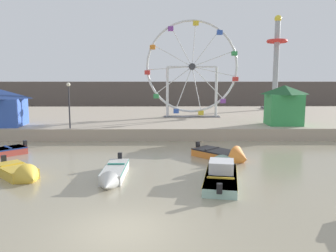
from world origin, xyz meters
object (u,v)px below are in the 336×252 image
at_px(promenade_lamp_far, 69,98).
at_px(motorboat_orange_hull, 226,155).
at_px(motorboat_mustard_yellow, 20,173).
at_px(drop_tower_steel_tower, 276,63).
at_px(carnival_booth_blue_tent, 1,107).
at_px(motorboat_seafoam, 222,171).
at_px(carnival_booth_green_kiosk, 284,104).
at_px(motorboat_pale_grey, 113,175).
at_px(ferris_wheel_white_frame, 192,69).

bearing_deg(promenade_lamp_far, motorboat_orange_hull, -30.23).
xyz_separation_m(motorboat_orange_hull, motorboat_mustard_yellow, (-11.42, -3.93, 0.02)).
distance_m(drop_tower_steel_tower, promenade_lamp_far, 28.27).
bearing_deg(carnival_booth_blue_tent, motorboat_seafoam, -39.83).
relative_size(drop_tower_steel_tower, carnival_booth_green_kiosk, 3.45).
height_order(motorboat_orange_hull, motorboat_pale_grey, motorboat_orange_hull).
bearing_deg(carnival_booth_green_kiosk, drop_tower_steel_tower, 76.55).
relative_size(motorboat_mustard_yellow, promenade_lamp_far, 0.95).
height_order(ferris_wheel_white_frame, carnival_booth_blue_tent, ferris_wheel_white_frame).
relative_size(drop_tower_steel_tower, carnival_booth_blue_tent, 2.91).
relative_size(motorboat_orange_hull, motorboat_seafoam, 0.63).
bearing_deg(ferris_wheel_white_frame, carnival_booth_blue_tent, -159.26).
bearing_deg(drop_tower_steel_tower, ferris_wheel_white_frame, -143.26).
bearing_deg(motorboat_mustard_yellow, drop_tower_steel_tower, 96.72).
distance_m(motorboat_seafoam, drop_tower_steel_tower, 30.49).
distance_m(motorboat_seafoam, carnival_booth_blue_tent, 21.15).
bearing_deg(ferris_wheel_white_frame, motorboat_pale_grey, -106.23).
distance_m(motorboat_orange_hull, motorboat_seafoam, 3.85).
distance_m(motorboat_mustard_yellow, motorboat_seafoam, 10.51).
bearing_deg(motorboat_pale_grey, motorboat_seafoam, 96.19).
distance_m(motorboat_orange_hull, drop_tower_steel_tower, 26.81).
distance_m(drop_tower_steel_tower, carnival_booth_blue_tent, 32.84).
bearing_deg(promenade_lamp_far, motorboat_mustard_yellow, -88.31).
height_order(motorboat_orange_hull, carnival_booth_green_kiosk, carnival_booth_green_kiosk).
bearing_deg(carnival_booth_blue_tent, motorboat_pale_grey, -52.28).
relative_size(motorboat_seafoam, ferris_wheel_white_frame, 0.60).
xyz_separation_m(motorboat_orange_hull, drop_tower_steel_tower, (10.73, 23.63, 6.72)).
xyz_separation_m(motorboat_mustard_yellow, carnival_booth_blue_tent, (-6.64, 12.35, 2.37)).
distance_m(motorboat_mustard_yellow, drop_tower_steel_tower, 35.99).
bearing_deg(motorboat_pale_grey, motorboat_mustard_yellow, -92.98).
xyz_separation_m(motorboat_pale_grey, drop_tower_steel_tower, (17.29, 27.89, 6.71)).
xyz_separation_m(motorboat_pale_grey, promenade_lamp_far, (-5.18, 11.10, 3.20)).
relative_size(motorboat_mustard_yellow, motorboat_seafoam, 0.59).
xyz_separation_m(carnival_booth_blue_tent, promenade_lamp_far, (6.32, -1.58, 0.82)).
bearing_deg(drop_tower_steel_tower, carnival_booth_blue_tent, -152.15).
bearing_deg(ferris_wheel_white_frame, motorboat_orange_hull, -86.22).
distance_m(ferris_wheel_white_frame, drop_tower_steel_tower, 14.64).
bearing_deg(ferris_wheel_white_frame, carnival_booth_green_kiosk, -38.92).
distance_m(carnival_booth_green_kiosk, promenade_lamp_far, 18.52).
relative_size(motorboat_orange_hull, carnival_booth_green_kiosk, 1.09).
bearing_deg(carnival_booth_green_kiosk, carnival_booth_blue_tent, -177.63).
bearing_deg(ferris_wheel_white_frame, promenade_lamp_far, -143.19).
bearing_deg(motorboat_seafoam, ferris_wheel_white_frame, 11.36).
xyz_separation_m(motorboat_orange_hull, motorboat_pale_grey, (-6.56, -4.26, 0.01)).
relative_size(motorboat_orange_hull, drop_tower_steel_tower, 0.32).
bearing_deg(motorboat_orange_hull, carnival_booth_blue_tent, -158.40).
height_order(motorboat_pale_grey, carnival_booth_green_kiosk, carnival_booth_green_kiosk).
distance_m(motorboat_mustard_yellow, carnival_booth_blue_tent, 14.22).
xyz_separation_m(motorboat_orange_hull, carnival_booth_green_kiosk, (6.68, 8.70, 2.55)).
bearing_deg(drop_tower_steel_tower, promenade_lamp_far, -143.23).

